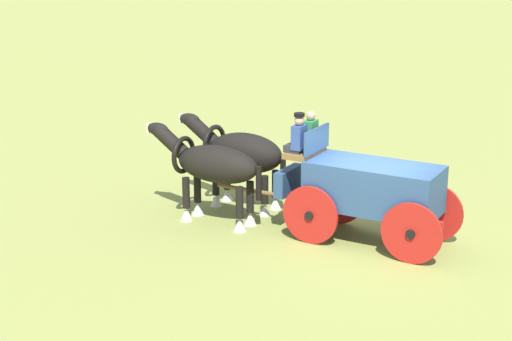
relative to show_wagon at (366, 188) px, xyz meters
name	(u,v)px	position (x,y,z in m)	size (l,w,h in m)	color
ground_plane	(371,241)	(-0.16, -0.03, -1.25)	(220.00, 220.00, 0.00)	olive
show_wagon	(366,188)	(0.00, 0.00, 0.00)	(5.95, 2.23, 2.83)	#2D4C7A
draft_horse_near	(212,166)	(3.47, 1.29, 0.15)	(3.15, 1.26, 2.27)	black
draft_horse_off	(241,154)	(3.68, 0.00, 0.14)	(3.05, 1.34, 2.26)	black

